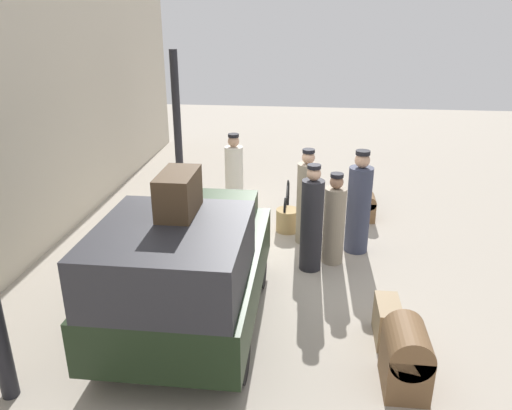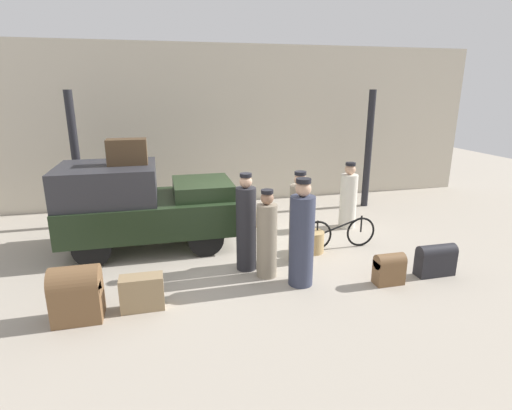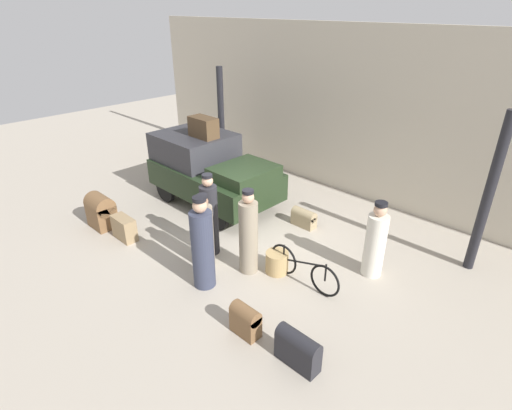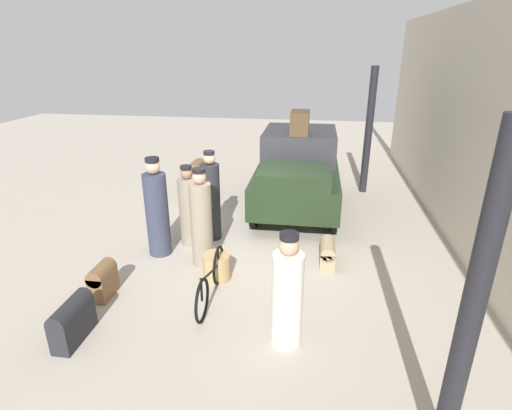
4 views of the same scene
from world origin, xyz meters
TOP-DOWN VIEW (x-y plane):
  - ground_plane at (0.00, 0.00)m, footprint 30.00×30.00m
  - station_building_facade at (0.00, 4.08)m, footprint 16.00×0.15m
  - canopy_pillar_left at (-3.64, 2.59)m, footprint 0.19×0.19m
  - canopy_pillar_right at (4.03, 2.59)m, footprint 0.19×0.19m
  - truck at (-2.14, 0.85)m, footprint 3.50×1.88m
  - bicycle at (1.91, -0.25)m, footprint 1.65×0.04m
  - wicker_basket at (1.29, -0.31)m, footprint 0.46×0.46m
  - conductor_in_dark_uniform at (0.07, -1.16)m, footprint 0.37×0.37m
  - porter_standing_middle at (-0.22, -0.77)m, footprint 0.37×0.37m
  - porter_lifting_near_truck at (0.84, -0.67)m, footprint 0.38×0.38m
  - porter_with_bicycle at (0.57, -1.60)m, footprint 0.42×0.42m
  - porter_carrying_trunk at (2.69, 0.98)m, footprint 0.41×0.41m
  - suitcase_tan_flat at (3.07, -1.85)m, footprint 0.71×0.26m
  - suitcase_black_upright at (-2.08, -1.81)m, footprint 0.65×0.31m
  - trunk_barrel_dark at (0.51, 1.56)m, footprint 0.62×0.26m
  - trunk_wicker_pale at (2.06, -1.95)m, footprint 0.51×0.27m
  - trunk_umber_medium at (-2.99, -1.89)m, footprint 0.69×0.50m
  - trunk_on_truck_roof at (-2.33, 0.85)m, footprint 0.78×0.42m

SIDE VIEW (x-z plane):
  - ground_plane at x=0.00m, z-range 0.00..0.00m
  - wicker_basket at x=1.29m, z-range 0.00..0.45m
  - trunk_barrel_dark at x=0.51m, z-range 0.01..0.45m
  - suitcase_black_upright at x=-2.08m, z-range 0.00..0.54m
  - trunk_wicker_pale at x=2.06m, z-range 0.02..0.58m
  - suitcase_tan_flat at x=3.07m, z-range 0.02..0.61m
  - bicycle at x=1.91m, z-range -0.01..0.68m
  - trunk_umber_medium at x=-2.99m, z-range 0.01..0.85m
  - porter_carrying_trunk at x=2.69m, z-range -0.08..1.53m
  - conductor_in_dark_uniform at x=0.07m, z-range -0.07..1.55m
  - porter_lifting_near_truck at x=0.84m, z-range -0.07..1.73m
  - porter_standing_middle at x=-0.22m, z-range -0.07..1.77m
  - porter_with_bicycle at x=0.57m, z-range -0.08..1.80m
  - truck at x=-2.14m, z-range 0.07..1.87m
  - canopy_pillar_left at x=-3.64m, z-range 0.00..3.27m
  - canopy_pillar_right at x=4.03m, z-range 0.00..3.27m
  - trunk_on_truck_roof at x=-2.33m, z-range 1.80..2.32m
  - station_building_facade at x=0.00m, z-range 0.00..4.50m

